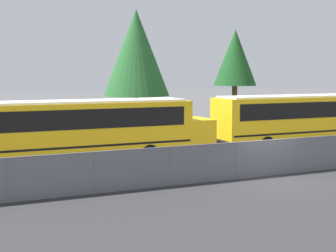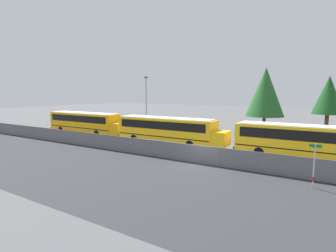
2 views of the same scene
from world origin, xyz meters
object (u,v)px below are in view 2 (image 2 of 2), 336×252
school_bus_0 (85,121)px  school_bus_1 (167,128)px  school_bus_2 (310,140)px  street_sign (314,164)px  tree_1 (265,92)px  light_pole (146,102)px  tree_0 (329,95)px

school_bus_0 → school_bus_1: same height
school_bus_2 → street_sign: 7.64m
street_sign → school_bus_1: bearing=154.3°
school_bus_1 → tree_1: 16.39m
school_bus_0 → school_bus_2: 29.11m
street_sign → school_bus_0: bearing=165.3°
light_pole → tree_0: 24.12m
school_bus_0 → light_pole: (6.62, 6.11, 2.73)m
light_pole → school_bus_1: bearing=-39.9°
school_bus_1 → street_sign: school_bus_1 is taller
street_sign → tree_1: tree_1 is taller
school_bus_0 → school_bus_1: 14.39m
school_bus_1 → street_sign: bearing=-25.7°
school_bus_1 → school_bus_2: size_ratio=1.00×
tree_1 → school_bus_2: bearing=-63.7°
school_bus_0 → street_sign: school_bus_0 is taller
tree_0 → school_bus_0: bearing=-160.5°
school_bus_1 → light_pole: 10.48m
school_bus_0 → school_bus_1: (14.39, -0.38, 0.00)m
school_bus_2 → tree_1: bearing=116.3°
school_bus_0 → tree_0: (30.27, 10.71, 3.85)m
school_bus_2 → street_sign: bearing=-85.1°
school_bus_1 → light_pole: size_ratio=1.65×
light_pole → street_sign: bearing=-31.0°
school_bus_2 → tree_0: 11.61m
school_bus_1 → school_bus_0: bearing=178.5°
street_sign → tree_1: (-7.25, 21.00, 4.58)m
street_sign → tree_1: 22.69m
light_pole → school_bus_0: bearing=-137.3°
street_sign → light_pole: 27.16m
school_bus_0 → tree_1: 26.44m
school_bus_0 → street_sign: (29.76, -7.78, -0.34)m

